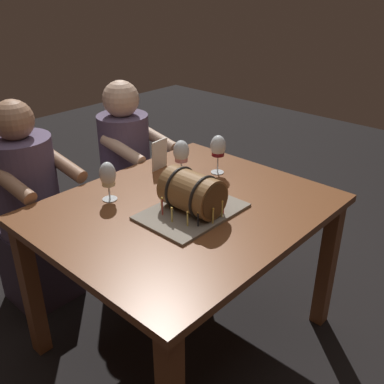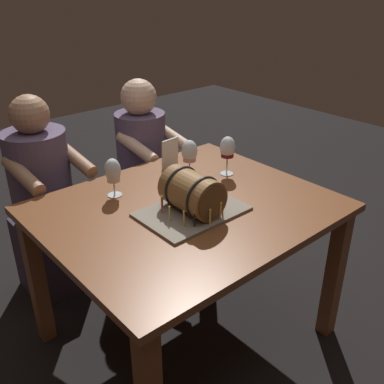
# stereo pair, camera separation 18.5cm
# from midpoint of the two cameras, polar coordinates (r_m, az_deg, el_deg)

# --- Properties ---
(ground_plane) EXTENTS (8.00, 8.00, 0.00)m
(ground_plane) POSITION_cam_midpoint_polar(r_m,az_deg,el_deg) (2.41, 1.70, -17.85)
(ground_plane) COLOR black
(dining_table) EXTENTS (1.24, 1.04, 0.76)m
(dining_table) POSITION_cam_midpoint_polar(r_m,az_deg,el_deg) (2.01, 1.94, -4.53)
(dining_table) COLOR brown
(dining_table) RESTS_ON ground
(barrel_cake) EXTENTS (0.44, 0.31, 0.19)m
(barrel_cake) POSITION_cam_midpoint_polar(r_m,az_deg,el_deg) (1.86, 2.85, -0.50)
(barrel_cake) COLOR gray
(barrel_cake) RESTS_ON dining_table
(wine_glass_white) EXTENTS (0.07, 0.07, 0.18)m
(wine_glass_white) POSITION_cam_midpoint_polar(r_m,az_deg,el_deg) (2.01, -7.63, 2.48)
(wine_glass_white) COLOR white
(wine_glass_white) RESTS_ON dining_table
(wine_glass_red) EXTENTS (0.08, 0.08, 0.20)m
(wine_glass_red) POSITION_cam_midpoint_polar(r_m,az_deg,el_deg) (2.22, 7.02, 5.50)
(wine_glass_red) COLOR white
(wine_glass_red) RESTS_ON dining_table
(wine_glass_rose) EXTENTS (0.08, 0.08, 0.20)m
(wine_glass_rose) POSITION_cam_midpoint_polar(r_m,az_deg,el_deg) (2.17, 2.12, 5.06)
(wine_glass_rose) COLOR white
(wine_glass_rose) RESTS_ON dining_table
(menu_card) EXTENTS (0.11, 0.02, 0.16)m
(menu_card) POSITION_cam_midpoint_polar(r_m,az_deg,el_deg) (2.31, -0.57, 4.97)
(menu_card) COLOR silver
(menu_card) RESTS_ON dining_table
(person_seated_left) EXTENTS (0.39, 0.48, 1.15)m
(person_seated_left) POSITION_cam_midpoint_polar(r_m,az_deg,el_deg) (2.52, -16.47, -2.02)
(person_seated_left) COLOR #372D40
(person_seated_left) RESTS_ON ground
(person_seated_right) EXTENTS (0.37, 0.46, 1.14)m
(person_seated_right) POSITION_cam_midpoint_polar(r_m,az_deg,el_deg) (2.82, -4.46, 1.83)
(person_seated_right) COLOR #372D40
(person_seated_right) RESTS_ON ground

